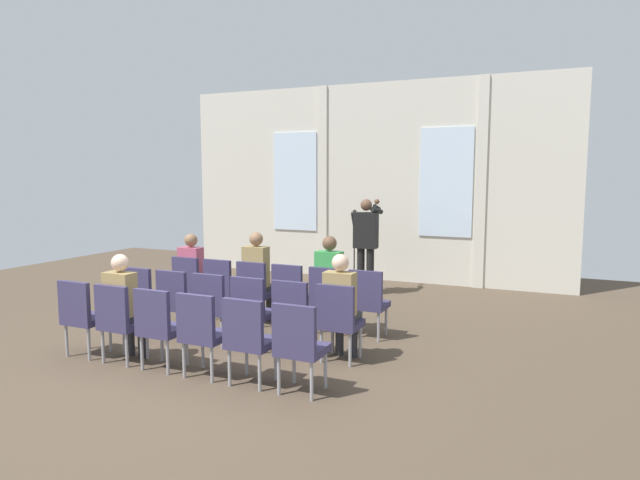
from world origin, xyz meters
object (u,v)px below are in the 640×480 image
(chair_r0_c2, at_px, (255,289))
(chair_r0_c4, at_px, (328,296))
(chair_r1_c2, at_px, (214,304))
(chair_r2_c3, at_px, (202,329))
(chair_r1_c5, at_px, (339,318))
(chair_r1_c1, at_px, (177,300))
(chair_r0_c3, at_px, (291,292))
(chair_r0_c0, at_px, (190,282))
(chair_r1_c0, at_px, (143,296))
(chair_r2_c5, at_px, (299,343))
(chair_r1_c4, at_px, (294,313))
(chair_r1_c3, at_px, (252,308))
(audience_r1_c5, at_px, (341,301))
(chair_r2_c2, at_px, (159,324))
(chair_r2_c1, at_px, (119,318))
(chair_r0_c1, at_px, (222,285))
(chair_r2_c4, at_px, (249,336))
(speaker, at_px, (366,239))
(audience_r2_c1, at_px, (124,302))
(audience_r0_c2, at_px, (258,273))
(audience_r0_c0, at_px, (193,270))
(chair_r0_c5, at_px, (368,299))
(mic_stand, at_px, (354,275))
(chair_r2_c0, at_px, (82,313))

(chair_r0_c2, relative_size, chair_r0_c4, 1.00)
(chair_r1_c2, relative_size, chair_r2_c3, 1.00)
(chair_r1_c5, bearing_deg, chair_r1_c1, 180.00)
(chair_r0_c2, height_order, chair_r0_c3, same)
(chair_r0_c0, relative_size, chair_r2_c3, 1.00)
(chair_r1_c0, relative_size, chair_r2_c5, 1.00)
(chair_r0_c0, bearing_deg, chair_r1_c4, -24.33)
(chair_r0_c3, height_order, chair_r1_c3, same)
(audience_r1_c5, xyz_separation_m, chair_r2_c2, (-1.74, -1.13, -0.18))
(chair_r1_c3, bearing_deg, chair_r1_c0, 180.00)
(chair_r1_c1, bearing_deg, chair_r2_c2, -61.06)
(chair_r1_c1, height_order, chair_r2_c1, same)
(chair_r0_c0, distance_m, chair_r0_c4, 2.32)
(chair_r0_c1, height_order, chair_r2_c4, same)
(speaker, bearing_deg, audience_r1_c5, -75.28)
(chair_r0_c2, height_order, audience_r2_c1, audience_r2_c1)
(chair_r2_c1, xyz_separation_m, chair_r2_c5, (2.32, 0.00, 0.00))
(audience_r0_c2, relative_size, chair_r2_c5, 1.45)
(chair_r0_c0, relative_size, chair_r1_c3, 1.00)
(audience_r0_c0, height_order, audience_r0_c2, audience_r0_c2)
(chair_r1_c2, bearing_deg, chair_r1_c4, 0.00)
(audience_r0_c0, distance_m, audience_r2_c1, 2.18)
(audience_r0_c0, bearing_deg, audience_r1_c5, -19.88)
(chair_r0_c2, height_order, chair_r0_c5, same)
(mic_stand, height_order, audience_r0_c2, mic_stand)
(chair_r0_c1, bearing_deg, mic_stand, 66.86)
(chair_r0_c5, distance_m, chair_r2_c0, 3.58)
(audience_r1_c5, xyz_separation_m, chair_r2_c1, (-2.32, -1.13, -0.18))
(chair_r2_c1, xyz_separation_m, chair_r2_c2, (0.58, 0.00, 0.00))
(speaker, xyz_separation_m, chair_r1_c4, (0.35, -3.62, -0.49))
(chair_r2_c1, bearing_deg, chair_r1_c5, 24.33)
(speaker, distance_m, audience_r0_c2, 2.64)
(chair_r0_c2, bearing_deg, audience_r1_c5, -29.02)
(mic_stand, xyz_separation_m, chair_r2_c1, (-1.14, -4.76, 0.20))
(chair_r1_c4, height_order, chair_r2_c5, same)
(audience_r2_c1, relative_size, chair_r2_c4, 1.36)
(chair_r0_c2, bearing_deg, audience_r0_c0, 175.91)
(speaker, distance_m, chair_r0_c5, 2.78)
(chair_r2_c4, bearing_deg, chair_r0_c4, 90.00)
(speaker, height_order, chair_r1_c3, speaker)
(audience_r0_c2, height_order, chair_r2_c3, audience_r0_c2)
(chair_r0_c0, bearing_deg, chair_r0_c1, 0.00)
(chair_r0_c2, xyz_separation_m, chair_r2_c4, (1.16, -2.10, 0.00))
(mic_stand, height_order, chair_r1_c0, mic_stand)
(chair_r1_c1, bearing_deg, mic_stand, 72.97)
(chair_r1_c4, xyz_separation_m, chair_r2_c4, (0.00, -1.05, 0.00))
(chair_r2_c3, distance_m, chair_r2_c4, 0.58)
(speaker, relative_size, chair_r2_c3, 1.87)
(audience_r1_c5, xyz_separation_m, chair_r2_c5, (-0.00, -1.13, -0.18))
(chair_r1_c0, height_order, audience_r2_c1, audience_r2_c1)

